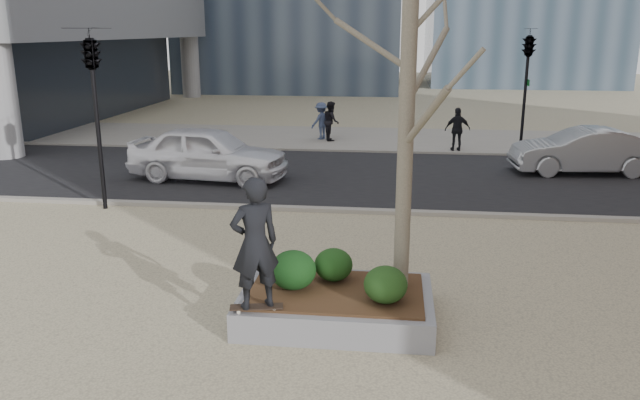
# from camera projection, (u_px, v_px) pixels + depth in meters

# --- Properties ---
(ground) EXTENTS (120.00, 120.00, 0.00)m
(ground) POSITION_uv_depth(u_px,v_px,m) (274.00, 315.00, 10.03)
(ground) COLOR tan
(ground) RESTS_ON ground
(street) EXTENTS (60.00, 8.00, 0.02)m
(street) POSITION_uv_depth(u_px,v_px,m) (335.00, 175.00, 19.60)
(street) COLOR black
(street) RESTS_ON ground
(far_sidewalk) EXTENTS (60.00, 6.00, 0.02)m
(far_sidewalk) POSITION_uv_depth(u_px,v_px,m) (351.00, 138.00, 26.30)
(far_sidewalk) COLOR gray
(far_sidewalk) RESTS_ON ground
(planter) EXTENTS (3.00, 2.00, 0.45)m
(planter) POSITION_uv_depth(u_px,v_px,m) (336.00, 306.00, 9.86)
(planter) COLOR gray
(planter) RESTS_ON ground
(planter_mulch) EXTENTS (2.70, 1.70, 0.04)m
(planter_mulch) POSITION_uv_depth(u_px,v_px,m) (336.00, 291.00, 9.79)
(planter_mulch) COLOR #382314
(planter_mulch) RESTS_ON planter
(sycamore_tree) EXTENTS (2.80, 2.80, 6.60)m
(sycamore_tree) POSITION_uv_depth(u_px,v_px,m) (408.00, 76.00, 9.08)
(sycamore_tree) COLOR gray
(sycamore_tree) RESTS_ON planter_mulch
(shrub_left) EXTENTS (0.73, 0.73, 0.62)m
(shrub_left) POSITION_uv_depth(u_px,v_px,m) (293.00, 270.00, 9.78)
(shrub_left) COLOR black
(shrub_left) RESTS_ON planter_mulch
(shrub_middle) EXTENTS (0.63, 0.63, 0.53)m
(shrub_middle) POSITION_uv_depth(u_px,v_px,m) (334.00, 265.00, 10.12)
(shrub_middle) COLOR #1B4014
(shrub_middle) RESTS_ON planter_mulch
(shrub_right) EXTENTS (0.66, 0.66, 0.56)m
(shrub_right) POSITION_uv_depth(u_px,v_px,m) (386.00, 285.00, 9.29)
(shrub_right) COLOR #133D17
(shrub_right) RESTS_ON planter_mulch
(skateboard) EXTENTS (0.80, 0.35, 0.08)m
(skateboard) POSITION_uv_depth(u_px,v_px,m) (257.00, 309.00, 9.15)
(skateboard) COLOR black
(skateboard) RESTS_ON planter
(skateboarder) EXTENTS (0.85, 0.76, 1.95)m
(skateboarder) POSITION_uv_depth(u_px,v_px,m) (255.00, 243.00, 8.88)
(skateboarder) COLOR black
(skateboarder) RESTS_ON skateboard
(police_car) EXTENTS (5.00, 2.48, 1.64)m
(police_car) POSITION_uv_depth(u_px,v_px,m) (208.00, 153.00, 18.83)
(police_car) COLOR white
(police_car) RESTS_ON street
(car_silver) EXTENTS (4.48, 1.85, 1.44)m
(car_silver) POSITION_uv_depth(u_px,v_px,m) (583.00, 151.00, 19.69)
(car_silver) COLOR #999CA1
(car_silver) RESTS_ON street
(pedestrian_a) EXTENTS (0.77, 0.89, 1.60)m
(pedestrian_a) POSITION_uv_depth(u_px,v_px,m) (331.00, 121.00, 25.54)
(pedestrian_a) COLOR black
(pedestrian_a) RESTS_ON far_sidewalk
(pedestrian_b) EXTENTS (1.08, 1.11, 1.53)m
(pedestrian_b) POSITION_uv_depth(u_px,v_px,m) (321.00, 121.00, 25.84)
(pedestrian_b) COLOR #384565
(pedestrian_b) RESTS_ON far_sidewalk
(pedestrian_c) EXTENTS (0.99, 0.51, 1.62)m
(pedestrian_c) POSITION_uv_depth(u_px,v_px,m) (457.00, 129.00, 23.34)
(pedestrian_c) COLOR black
(pedestrian_c) RESTS_ON far_sidewalk
(traffic_light_near) EXTENTS (0.60, 2.48, 4.50)m
(traffic_light_near) POSITION_uv_depth(u_px,v_px,m) (97.00, 121.00, 15.43)
(traffic_light_near) COLOR black
(traffic_light_near) RESTS_ON ground
(traffic_light_far) EXTENTS (0.60, 2.48, 4.50)m
(traffic_light_far) POSITION_uv_depth(u_px,v_px,m) (525.00, 92.00, 22.66)
(traffic_light_far) COLOR black
(traffic_light_far) RESTS_ON ground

